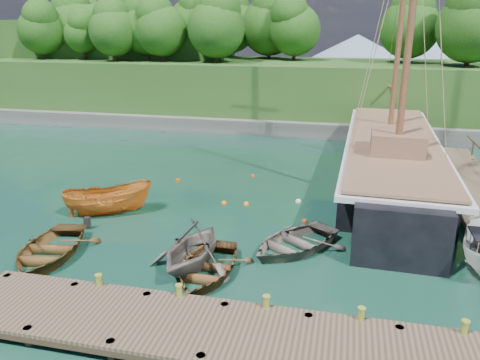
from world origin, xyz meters
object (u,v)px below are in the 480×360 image
object	(u,v)px
motorboat_orange	(110,214)
schooner	(390,164)
rowboat_1	(192,268)
rowboat_0	(49,257)
rowboat_3	(294,249)
rowboat_2	(207,275)

from	to	relation	value
motorboat_orange	schooner	world-z (taller)	schooner
rowboat_1	motorboat_orange	bearing A→B (deg)	150.88
rowboat_0	rowboat_3	bearing A→B (deg)	8.42
rowboat_0	motorboat_orange	size ratio (longest dim) A/B	1.06
motorboat_orange	rowboat_2	bearing A→B (deg)	-154.75
rowboat_3	motorboat_orange	world-z (taller)	motorboat_orange
rowboat_3	rowboat_1	bearing A→B (deg)	-109.84
rowboat_0	motorboat_orange	xyz separation A→B (m)	(0.13, 5.06, 0.00)
rowboat_1	schooner	size ratio (longest dim) A/B	0.14
rowboat_2	rowboat_1	bearing A→B (deg)	155.22
rowboat_0	motorboat_orange	world-z (taller)	motorboat_orange
rowboat_1	rowboat_2	xyz separation A→B (m)	(0.71, -0.36, 0.00)
rowboat_2	rowboat_3	world-z (taller)	rowboat_3
rowboat_3	rowboat_0	bearing A→B (deg)	-127.33
rowboat_0	rowboat_2	xyz separation A→B (m)	(6.94, 0.12, 0.00)
rowboat_1	rowboat_2	bearing A→B (deg)	-18.98
rowboat_0	rowboat_2	world-z (taller)	rowboat_0
schooner	rowboat_3	bearing A→B (deg)	-112.01
rowboat_2	motorboat_orange	distance (m)	8.42
rowboat_3	motorboat_orange	xyz separation A→B (m)	(-9.91, 1.95, 0.00)
rowboat_0	schooner	xyz separation A→B (m)	(14.74, 13.70, 1.23)
rowboat_0	rowboat_2	bearing A→B (deg)	-7.83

